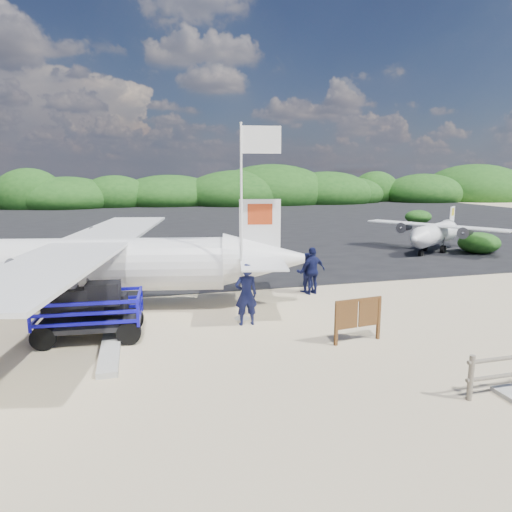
{
  "coord_description": "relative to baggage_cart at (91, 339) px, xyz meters",
  "views": [
    {
      "loc": [
        -3.66,
        -12.52,
        4.77
      ],
      "look_at": [
        0.74,
        4.19,
        1.57
      ],
      "focal_mm": 32.0,
      "sensor_mm": 36.0,
      "label": 1
    }
  ],
  "objects": [
    {
      "name": "baggage_cart",
      "position": [
        0.0,
        0.0,
        0.0
      ],
      "size": [
        3.28,
        2.04,
        1.57
      ],
      "primitive_type": null,
      "rotation": [
        0.0,
        0.0,
        -0.08
      ],
      "color": "#100CB5",
      "rests_on": "ground"
    },
    {
      "name": "signboard",
      "position": [
        7.35,
        -2.18,
        0.0
      ],
      "size": [
        1.6,
        0.33,
        1.31
      ],
      "primitive_type": null,
      "rotation": [
        0.0,
        0.0,
        0.11
      ],
      "color": "brown",
      "rests_on": "ground"
    },
    {
      "name": "ground",
      "position": [
        5.09,
        -0.84,
        0.0
      ],
      "size": [
        160.0,
        160.0,
        0.0
      ],
      "primitive_type": "plane",
      "color": "beige"
    },
    {
      "name": "asphalt_apron",
      "position": [
        5.09,
        29.16,
        0.0
      ],
      "size": [
        90.0,
        50.0,
        0.04
      ],
      "primitive_type": null,
      "color": "#B2B2B2",
      "rests_on": "ground"
    },
    {
      "name": "aircraft_small",
      "position": [
        -6.35,
        27.29,
        0.0
      ],
      "size": [
        9.52,
        9.52,
        2.48
      ],
      "primitive_type": null,
      "rotation": [
        0.0,
        0.0,
        3.72
      ],
      "color": "#B2B2B2",
      "rests_on": "ground"
    },
    {
      "name": "aircraft_large",
      "position": [
        20.99,
        26.35,
        0.0
      ],
      "size": [
        19.22,
        19.22,
        4.89
      ],
      "primitive_type": null,
      "rotation": [
        0.0,
        0.0,
        2.94
      ],
      "color": "#B2B2B2",
      "rests_on": "ground"
    },
    {
      "name": "crew_b",
      "position": [
        7.91,
        3.4,
        0.8
      ],
      "size": [
        0.82,
        0.66,
        1.6
      ],
      "primitive_type": "imported",
      "rotation": [
        0.0,
        0.0,
        3.07
      ],
      "color": "#111642",
      "rests_on": "ground"
    },
    {
      "name": "vegetation_band",
      "position": [
        5.09,
        54.16,
        0.0
      ],
      "size": [
        124.0,
        8.0,
        4.4
      ],
      "primitive_type": null,
      "color": "#B2B2B2",
      "rests_on": "ground"
    },
    {
      "name": "crew_c",
      "position": [
        8.04,
        3.01,
        0.94
      ],
      "size": [
        1.16,
        0.65,
        1.88
      ],
      "primitive_type": "imported",
      "rotation": [
        0.0,
        0.0,
        3.32
      ],
      "color": "#111642",
      "rests_on": "ground"
    },
    {
      "name": "crew_a",
      "position": [
        4.65,
        0.09,
        0.98
      ],
      "size": [
        0.73,
        0.49,
        1.97
      ],
      "primitive_type": "imported",
      "rotation": [
        0.0,
        0.0,
        3.12
      ],
      "color": "#111642",
      "rests_on": "ground"
    },
    {
      "name": "flagpole",
      "position": [
        4.66,
        0.73,
        0.0
      ],
      "size": [
        1.31,
        0.68,
        6.27
      ],
      "primitive_type": null,
      "rotation": [
        0.0,
        0.0,
        -0.13
      ],
      "color": "white",
      "rests_on": "ground"
    }
  ]
}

